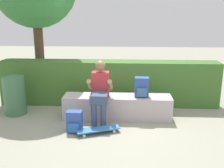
{
  "coord_description": "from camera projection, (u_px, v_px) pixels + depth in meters",
  "views": [
    {
      "loc": [
        0.17,
        -4.88,
        2.16
      ],
      "look_at": [
        -0.11,
        0.32,
        0.75
      ],
      "focal_mm": 42.92,
      "sensor_mm": 36.0,
      "label": 1
    }
  ],
  "objects": [
    {
      "name": "hedge_row",
      "position": [
        109.0,
        83.0,
        6.35
      ],
      "size": [
        5.09,
        0.51,
        1.04
      ],
      "color": "#3D6A2B",
      "rests_on": "ground"
    },
    {
      "name": "backpack_on_ground",
      "position": [
        75.0,
        122.0,
        4.92
      ],
      "size": [
        0.28,
        0.23,
        0.4
      ],
      "color": "#2D4C99",
      "rests_on": "ground"
    },
    {
      "name": "trash_bin",
      "position": [
        15.0,
        95.0,
        5.74
      ],
      "size": [
        0.46,
        0.46,
        0.83
      ],
      "color": "#3D6B47",
      "rests_on": "ground"
    },
    {
      "name": "bench_main",
      "position": [
        117.0,
        107.0,
        5.57
      ],
      "size": [
        2.22,
        0.48,
        0.48
      ],
      "color": "#B6A9AC",
      "rests_on": "ground"
    },
    {
      "name": "ground_plane",
      "position": [
        117.0,
        125.0,
        5.27
      ],
      "size": [
        24.0,
        24.0,
        0.0
      ],
      "primitive_type": "plane",
      "color": "gray"
    },
    {
      "name": "backpack_on_bench",
      "position": [
        142.0,
        87.0,
        5.42
      ],
      "size": [
        0.28,
        0.23,
        0.4
      ],
      "color": "#2D4C99",
      "rests_on": "bench_main"
    },
    {
      "name": "person_skater",
      "position": [
        100.0,
        90.0,
        5.26
      ],
      "size": [
        0.49,
        0.62,
        1.23
      ],
      "color": "#B73338",
      "rests_on": "ground"
    },
    {
      "name": "skateboard_near_person",
      "position": [
        98.0,
        129.0,
        4.89
      ],
      "size": [
        0.82,
        0.48,
        0.09
      ],
      "color": "teal",
      "rests_on": "ground"
    }
  ]
}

